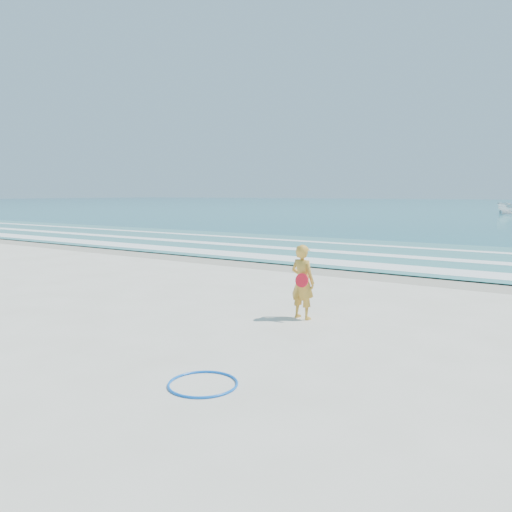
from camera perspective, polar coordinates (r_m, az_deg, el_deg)
The scene contains 8 objects.
ground at distance 9.02m, azimuth -17.10°, elevation -8.77°, with size 400.00×400.00×0.00m, color silver.
wet_sand at distance 16.15m, azimuth 8.31°, elevation -1.53°, with size 400.00×2.40×0.00m, color #B2A893.
shallow at distance 20.75m, azimuth 14.19°, elevation 0.37°, with size 400.00×10.00×0.01m, color #59B7AD.
foam_near at distance 17.32m, azimuth 10.14°, elevation -0.81°, with size 400.00×1.40×0.01m, color white.
foam_mid at distance 20.00m, azimuth 13.43°, elevation 0.17°, with size 400.00×0.90×0.01m, color white.
foam_far at distance 23.11m, azimuth 16.24°, elevation 1.00°, with size 400.00×0.60×0.01m, color white.
hoop at distance 6.60m, azimuth -6.09°, elevation -14.32°, with size 0.90×0.90×0.03m, color blue.
woman at distance 9.71m, azimuth 5.34°, elevation -2.95°, with size 0.58×0.44×1.45m.
Camera 1 is at (6.75, -5.47, 2.43)m, focal length 35.00 mm.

